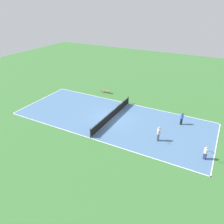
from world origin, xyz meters
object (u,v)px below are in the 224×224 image
at_px(tennis_ball_midcourt, 53,99).
at_px(tennis_net, 112,114).
at_px(player_near_blue, 182,118).
at_px(tennis_ball_right_alley, 178,127).
at_px(player_near_white, 206,152).
at_px(tennis_ball_left_sideline, 152,134).
at_px(tennis_ball_near_net, 85,115).
at_px(bench, 106,90).
at_px(player_far_white, 159,133).

bearing_deg(tennis_ball_midcourt, tennis_net, 83.93).
height_order(player_near_blue, tennis_ball_right_alley, player_near_blue).
height_order(player_near_white, tennis_ball_left_sideline, player_near_white).
bearing_deg(tennis_ball_near_net, player_near_blue, 107.68).
height_order(bench, player_near_white, player_near_white).
distance_m(player_far_white, tennis_ball_midcourt, 17.20).
height_order(player_near_white, tennis_ball_right_alley, player_near_white).
xyz_separation_m(player_far_white, tennis_ball_left_sideline, (-0.82, -0.92, -0.91)).
height_order(player_far_white, tennis_ball_near_net, player_far_white).
xyz_separation_m(tennis_net, tennis_ball_left_sideline, (1.13, 5.55, -0.51)).
bearing_deg(tennis_ball_midcourt, player_far_white, 79.73).
distance_m(bench, tennis_ball_near_net, 7.99).
bearing_deg(tennis_ball_midcourt, player_near_white, 79.80).
bearing_deg(tennis_ball_left_sideline, tennis_ball_right_alley, 143.86).
relative_size(player_near_blue, tennis_ball_midcourt, 23.07).
height_order(tennis_net, tennis_ball_right_alley, tennis_net).
height_order(tennis_net, tennis_ball_left_sideline, tennis_net).
distance_m(bench, player_far_white, 14.31).
distance_m(tennis_net, tennis_ball_near_net, 3.54).
xyz_separation_m(player_far_white, tennis_ball_near_net, (-0.94, -9.82, -0.91)).
xyz_separation_m(bench, tennis_ball_midcourt, (5.74, -5.63, -0.33)).
height_order(bench, player_far_white, player_far_white).
xyz_separation_m(tennis_ball_near_net, tennis_ball_right_alley, (-2.83, 11.07, 0.00)).
height_order(bench, tennis_ball_left_sideline, bench).
distance_m(tennis_ball_left_sideline, tennis_ball_midcourt, 16.14).
distance_m(tennis_net, bench, 8.36).
height_order(tennis_net, player_far_white, player_far_white).
xyz_separation_m(player_far_white, player_near_white, (0.82, 4.68, -0.17)).
height_order(tennis_ball_near_net, tennis_ball_right_alley, same).
distance_m(tennis_net, tennis_ball_right_alley, 7.94).
distance_m(bench, tennis_ball_midcourt, 8.05).
bearing_deg(tennis_ball_right_alley, player_near_white, 36.82).
bearing_deg(tennis_ball_left_sideline, player_far_white, 48.27).
bearing_deg(player_far_white, bench, -144.52).
bearing_deg(player_near_blue, tennis_ball_left_sideline, -59.66).
xyz_separation_m(bench, tennis_ball_near_net, (7.85, 1.44, -0.33)).
distance_m(tennis_ball_near_net, tennis_ball_right_alley, 11.42).
bearing_deg(player_near_white, tennis_ball_midcourt, -172.65).
relative_size(player_near_blue, tennis_ball_right_alley, 23.07).
bearing_deg(player_far_white, tennis_ball_midcourt, -116.81).
xyz_separation_m(player_near_white, tennis_ball_right_alley, (-4.60, -3.44, -0.73)).
relative_size(tennis_ball_left_sideline, tennis_ball_near_net, 1.00).
bearing_deg(player_near_white, tennis_ball_near_net, -169.39).
height_order(bench, tennis_ball_midcourt, bench).
bearing_deg(tennis_ball_right_alley, tennis_ball_near_net, -75.65).
height_order(player_far_white, tennis_ball_left_sideline, player_far_white).
bearing_deg(tennis_ball_near_net, player_near_white, 83.06).
bearing_deg(bench, tennis_ball_left_sideline, -37.63).
distance_m(bench, player_near_blue, 13.33).
bearing_deg(tennis_ball_near_net, tennis_ball_left_sideline, 89.19).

